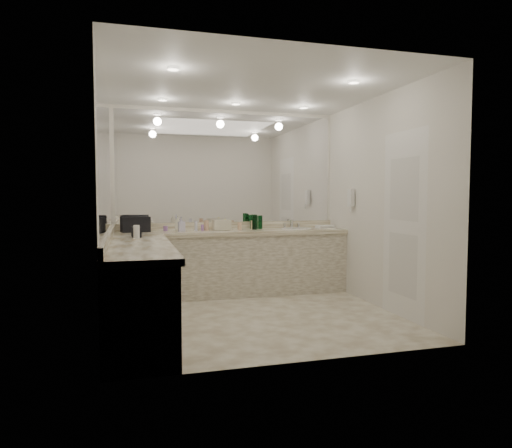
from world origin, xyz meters
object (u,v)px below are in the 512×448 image
object	(u,v)px
hand_towel	(325,227)
soap_bottle_b	(181,224)
cream_cosmetic_case	(222,225)
wall_phone	(351,198)
sink	(296,229)
soap_bottle_c	(225,224)
black_toiletry_bag	(135,224)
soap_bottle_a	(178,223)

from	to	relation	value
hand_towel	soap_bottle_b	world-z (taller)	soap_bottle_b
cream_cosmetic_case	wall_phone	bearing A→B (deg)	-22.49
wall_phone	cream_cosmetic_case	size ratio (longest dim) A/B	1.00
sink	wall_phone	xyz separation A→B (m)	(0.61, -0.50, 0.46)
hand_towel	soap_bottle_c	bearing A→B (deg)	179.11
cream_cosmetic_case	soap_bottle_b	xyz separation A→B (m)	(-0.56, -0.06, 0.03)
black_toiletry_bag	cream_cosmetic_case	xyz separation A→B (m)	(1.15, -0.01, -0.03)
wall_phone	soap_bottle_c	bearing A→B (deg)	161.56
wall_phone	soap_bottle_c	world-z (taller)	wall_phone
sink	wall_phone	world-z (taller)	wall_phone
black_toiletry_bag	soap_bottle_b	world-z (taller)	black_toiletry_bag
wall_phone	soap_bottle_c	xyz separation A→B (m)	(-1.65, 0.55, -0.37)
sink	hand_towel	xyz separation A→B (m)	(0.46, 0.03, 0.03)
black_toiletry_bag	soap_bottle_a	xyz separation A→B (m)	(0.55, -0.04, 0.00)
soap_bottle_b	soap_bottle_c	xyz separation A→B (m)	(0.62, 0.09, -0.02)
sink	cream_cosmetic_case	world-z (taller)	cream_cosmetic_case
cream_cosmetic_case	sink	bearing A→B (deg)	-6.52
black_toiletry_bag	soap_bottle_a	world-z (taller)	soap_bottle_a
cream_cosmetic_case	soap_bottle_c	distance (m)	0.06
wall_phone	soap_bottle_a	distance (m)	2.38
cream_cosmetic_case	hand_towel	distance (m)	1.56
sink	soap_bottle_c	size ratio (longest dim) A/B	2.83
soap_bottle_a	soap_bottle_b	bearing A→B (deg)	-34.26
sink	wall_phone	bearing A→B (deg)	-39.57
black_toiletry_bag	hand_towel	size ratio (longest dim) A/B	1.40
sink	soap_bottle_c	bearing A→B (deg)	177.29
wall_phone	hand_towel	bearing A→B (deg)	105.23
soap_bottle_a	soap_bottle_b	world-z (taller)	soap_bottle_a
wall_phone	hand_towel	size ratio (longest dim) A/B	0.95
sink	soap_bottle_a	size ratio (longest dim) A/B	2.08
wall_phone	soap_bottle_a	world-z (taller)	wall_phone
hand_towel	soap_bottle_b	bearing A→B (deg)	-178.26
sink	black_toiletry_bag	world-z (taller)	black_toiletry_bag
cream_cosmetic_case	soap_bottle_c	bearing A→B (deg)	23.39
sink	black_toiletry_bag	bearing A→B (deg)	179.28
soap_bottle_a	soap_bottle_b	size ratio (longest dim) A/B	1.07
cream_cosmetic_case	soap_bottle_c	size ratio (longest dim) A/B	1.55
sink	soap_bottle_a	world-z (taller)	soap_bottle_a
soap_bottle_c	hand_towel	bearing A→B (deg)	-0.89
wall_phone	cream_cosmetic_case	distance (m)	1.82
soap_bottle_c	soap_bottle_a	bearing A→B (deg)	-174.87
wall_phone	black_toiletry_bag	distance (m)	2.93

